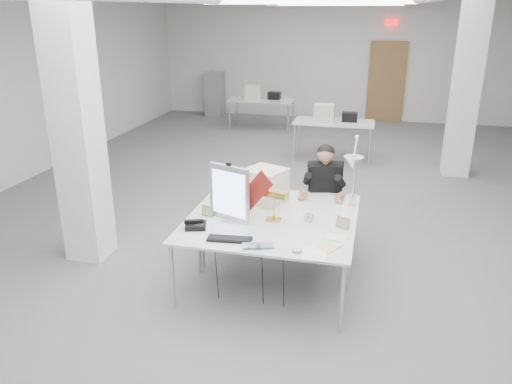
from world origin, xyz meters
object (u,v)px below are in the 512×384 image
(office_chair, at_px, (323,206))
(architect_lamp, at_px, (354,171))
(desk_main, at_px, (263,235))
(desk_phone, at_px, (196,226))
(bankers_lamp, at_px, (274,207))
(beige_monitor, at_px, (265,185))
(laptop, at_px, (258,248))
(seated_person, at_px, (324,179))
(monitor, at_px, (229,193))

(office_chair, bearing_deg, architect_lamp, -76.12)
(desk_main, relative_size, desk_phone, 8.67)
(bankers_lamp, height_order, beige_monitor, beige_monitor)
(laptop, bearing_deg, seated_person, 60.05)
(desk_main, xyz_separation_m, laptop, (0.03, -0.34, 0.02))
(desk_main, bearing_deg, desk_phone, -178.21)
(beige_monitor, bearing_deg, desk_phone, -96.96)
(office_chair, height_order, bankers_lamp, bankers_lamp)
(office_chair, distance_m, beige_monitor, 0.97)
(desk_phone, bearing_deg, laptop, -39.67)
(beige_monitor, bearing_deg, monitor, -89.34)
(laptop, relative_size, architect_lamp, 0.30)
(desk_main, relative_size, seated_person, 2.05)
(desk_main, bearing_deg, bankers_lamp, 84.47)
(office_chair, relative_size, seated_person, 1.18)
(laptop, bearing_deg, office_chair, 60.40)
(office_chair, xyz_separation_m, desk_phone, (-1.16, -1.50, 0.26))
(monitor, xyz_separation_m, laptop, (0.46, -0.62, -0.29))
(laptop, bearing_deg, desk_main, 78.69)
(desk_main, relative_size, monitor, 2.98)
(laptop, height_order, desk_phone, desk_phone)
(laptop, bearing_deg, beige_monitor, 83.00)
(architect_lamp, bearing_deg, seated_person, 125.93)
(monitor, bearing_deg, desk_main, -12.42)
(bankers_lamp, bearing_deg, desk_main, -79.03)
(desk_main, xyz_separation_m, architect_lamp, (0.83, 0.76, 0.51))
(beige_monitor, bearing_deg, bankers_lamp, -44.23)
(desk_phone, xyz_separation_m, beige_monitor, (0.53, 0.91, 0.17))
(bankers_lamp, distance_m, desk_phone, 0.85)
(seated_person, xyz_separation_m, bankers_lamp, (-0.42, -1.06, 0.00))
(bankers_lamp, bearing_deg, architect_lamp, 42.99)
(bankers_lamp, relative_size, desk_phone, 1.44)
(laptop, relative_size, bankers_lamp, 1.00)
(office_chair, height_order, monitor, monitor)
(seated_person, bearing_deg, desk_phone, -142.30)
(desk_main, height_order, bankers_lamp, bankers_lamp)
(monitor, relative_size, laptop, 2.02)
(laptop, distance_m, desk_phone, 0.81)
(desk_main, relative_size, architect_lamp, 1.83)
(bankers_lamp, distance_m, beige_monitor, 0.56)
(seated_person, height_order, desk_phone, seated_person)
(seated_person, height_order, beige_monitor, seated_person)
(monitor, distance_m, architect_lamp, 1.36)
(bankers_lamp, bearing_deg, desk_phone, -135.97)
(desk_main, bearing_deg, seated_person, 72.51)
(desk_main, xyz_separation_m, bankers_lamp, (0.04, 0.37, 0.16))
(desk_main, bearing_deg, laptop, -84.68)
(seated_person, relative_size, beige_monitor, 2.09)
(office_chair, distance_m, architect_lamp, 1.09)
(seated_person, distance_m, architect_lamp, 0.84)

